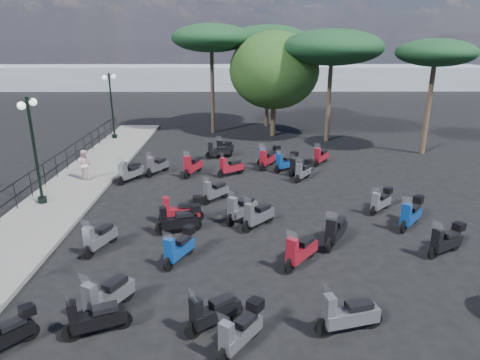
{
  "coord_description": "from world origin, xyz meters",
  "views": [
    {
      "loc": [
        1.11,
        -15.38,
        6.76
      ],
      "look_at": [
        1.24,
        1.2,
        1.2
      ],
      "focal_mm": 32.0,
      "sensor_mm": 36.0,
      "label": 1
    }
  ],
  "objects_px": {
    "scooter_23": "(299,167)",
    "scooter_28": "(303,171)",
    "scooter_14": "(241,209)",
    "pine_1": "(332,47)",
    "scooter_2": "(100,238)",
    "pedestrian_far": "(84,164)",
    "scooter_29": "(321,157)",
    "lamp_post_2": "(111,101)",
    "scooter_16": "(267,159)",
    "scooter_3": "(182,210)",
    "scooter_22": "(286,162)",
    "scooter_10": "(231,167)",
    "scooter_5": "(193,166)",
    "scooter_18": "(348,315)",
    "scooter_4": "(130,173)",
    "scooter_26": "(381,202)",
    "scooter_0": "(5,334)",
    "pine_2": "(211,38)",
    "scooter_15": "(215,192)",
    "scooter_21": "(258,216)",
    "scooter_8": "(179,248)",
    "lamp_post_1": "(34,144)",
    "scooter_7": "(241,331)",
    "scooter_31": "(157,166)",
    "scooter_6": "(95,319)",
    "scooter_1": "(107,297)",
    "scooter_11": "(224,149)",
    "broadleaf_tree": "(274,71)",
    "scooter_19": "(300,251)",
    "scooter_13": "(213,313)",
    "pine_3": "(436,53)",
    "scooter_9": "(179,220)",
    "scooter_20": "(335,231)",
    "pine_0": "(268,40)"
  },
  "relations": [
    {
      "from": "lamp_post_2",
      "to": "scooter_18",
      "type": "relative_size",
      "value": 2.53
    },
    {
      "from": "scooter_22",
      "to": "scooter_23",
      "type": "relative_size",
      "value": 1.12
    },
    {
      "from": "scooter_19",
      "to": "scooter_15",
      "type": "bearing_deg",
      "value": -23.16
    },
    {
      "from": "scooter_13",
      "to": "scooter_31",
      "type": "bearing_deg",
      "value": -20.79
    },
    {
      "from": "scooter_31",
      "to": "pine_2",
      "type": "height_order",
      "value": "pine_2"
    },
    {
      "from": "scooter_23",
      "to": "scooter_28",
      "type": "height_order",
      "value": "scooter_28"
    },
    {
      "from": "lamp_post_1",
      "to": "scooter_22",
      "type": "distance_m",
      "value": 12.03
    },
    {
      "from": "pine_2",
      "to": "scooter_21",
      "type": "bearing_deg",
      "value": -81.43
    },
    {
      "from": "pine_3",
      "to": "pine_2",
      "type": "bearing_deg",
      "value": 154.59
    },
    {
      "from": "scooter_3",
      "to": "scooter_22",
      "type": "xyz_separation_m",
      "value": [
        4.72,
        6.63,
        -0.04
      ]
    },
    {
      "from": "scooter_14",
      "to": "scooter_23",
      "type": "relative_size",
      "value": 1.18
    },
    {
      "from": "scooter_11",
      "to": "scooter_13",
      "type": "relative_size",
      "value": 1.06
    },
    {
      "from": "scooter_10",
      "to": "scooter_28",
      "type": "xyz_separation_m",
      "value": [
        3.6,
        -0.72,
        0.01
      ]
    },
    {
      "from": "scooter_15",
      "to": "broadleaf_tree",
      "type": "distance_m",
      "value": 14.06
    },
    {
      "from": "scooter_28",
      "to": "scooter_2",
      "type": "bearing_deg",
      "value": 77.31
    },
    {
      "from": "scooter_23",
      "to": "pine_2",
      "type": "xyz_separation_m",
      "value": [
        -4.94,
        10.33,
        6.26
      ]
    },
    {
      "from": "scooter_19",
      "to": "scooter_29",
      "type": "height_order",
      "value": "scooter_19"
    },
    {
      "from": "scooter_4",
      "to": "scooter_23",
      "type": "bearing_deg",
      "value": -140.41
    },
    {
      "from": "pine_2",
      "to": "scooter_14",
      "type": "bearing_deg",
      "value": -83.23
    },
    {
      "from": "scooter_10",
      "to": "pine_0",
      "type": "relative_size",
      "value": 0.18
    },
    {
      "from": "scooter_10",
      "to": "scooter_15",
      "type": "bearing_deg",
      "value": 134.35
    },
    {
      "from": "scooter_9",
      "to": "scooter_31",
      "type": "xyz_separation_m",
      "value": [
        -2.03,
        7.01,
        -0.06
      ]
    },
    {
      "from": "lamp_post_2",
      "to": "pedestrian_far",
      "type": "distance_m",
      "value": 9.2
    },
    {
      "from": "pedestrian_far",
      "to": "scooter_3",
      "type": "bearing_deg",
      "value": 148.25
    },
    {
      "from": "pedestrian_far",
      "to": "scooter_29",
      "type": "bearing_deg",
      "value": -155.38
    },
    {
      "from": "scooter_16",
      "to": "scooter_29",
      "type": "distance_m",
      "value": 3.11
    },
    {
      "from": "scooter_1",
      "to": "scooter_11",
      "type": "xyz_separation_m",
      "value": [
        2.55,
        15.34,
        -0.05
      ]
    },
    {
      "from": "scooter_19",
      "to": "scooter_29",
      "type": "relative_size",
      "value": 1.01
    },
    {
      "from": "pedestrian_far",
      "to": "pine_0",
      "type": "height_order",
      "value": "pine_0"
    },
    {
      "from": "scooter_7",
      "to": "scooter_26",
      "type": "height_order",
      "value": "scooter_7"
    },
    {
      "from": "scooter_29",
      "to": "scooter_3",
      "type": "bearing_deg",
      "value": 84.06
    },
    {
      "from": "scooter_6",
      "to": "scooter_29",
      "type": "distance_m",
      "value": 16.41
    },
    {
      "from": "scooter_2",
      "to": "scooter_21",
      "type": "height_order",
      "value": "scooter_21"
    },
    {
      "from": "scooter_0",
      "to": "pine_1",
      "type": "xyz_separation_m",
      "value": [
        11.32,
        20.6,
        5.67
      ]
    },
    {
      "from": "scooter_5",
      "to": "scooter_18",
      "type": "bearing_deg",
      "value": 134.12
    },
    {
      "from": "scooter_9",
      "to": "scooter_20",
      "type": "relative_size",
      "value": 1.01
    },
    {
      "from": "scooter_26",
      "to": "scooter_0",
      "type": "bearing_deg",
      "value": 81.19
    },
    {
      "from": "scooter_22",
      "to": "lamp_post_1",
      "type": "bearing_deg",
      "value": 76.72
    },
    {
      "from": "scooter_16",
      "to": "scooter_22",
      "type": "relative_size",
      "value": 1.2
    },
    {
      "from": "scooter_10",
      "to": "scooter_23",
      "type": "bearing_deg",
      "value": -123.24
    },
    {
      "from": "pine_0",
      "to": "scooter_7",
      "type": "bearing_deg",
      "value": -95.07
    },
    {
      "from": "scooter_14",
      "to": "scooter_8",
      "type": "bearing_deg",
      "value": 98.31
    },
    {
      "from": "pedestrian_far",
      "to": "scooter_13",
      "type": "distance_m",
      "value": 13.15
    },
    {
      "from": "scooter_28",
      "to": "pine_1",
      "type": "distance_m",
      "value": 10.56
    },
    {
      "from": "scooter_6",
      "to": "scooter_10",
      "type": "xyz_separation_m",
      "value": [
        3.04,
        12.34,
        -0.0
      ]
    },
    {
      "from": "lamp_post_2",
      "to": "scooter_16",
      "type": "bearing_deg",
      "value": -14.43
    },
    {
      "from": "lamp_post_1",
      "to": "scooter_13",
      "type": "xyz_separation_m",
      "value": [
        7.58,
        -8.04,
        -2.21
      ]
    },
    {
      "from": "scooter_4",
      "to": "scooter_23",
      "type": "distance_m",
      "value": 8.49
    },
    {
      "from": "scooter_16",
      "to": "scooter_7",
      "type": "bearing_deg",
      "value": 111.23
    },
    {
      "from": "pine_2",
      "to": "pine_1",
      "type": "bearing_deg",
      "value": -19.18
    }
  ]
}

